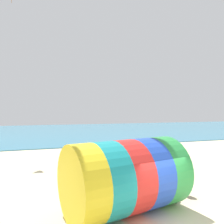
% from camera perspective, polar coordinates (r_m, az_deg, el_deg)
% --- Properties ---
extents(sea, '(120.00, 40.00, 0.10)m').
position_cam_1_polar(sea, '(46.93, -11.30, -4.95)').
color(sea, teal).
rests_on(sea, ground).
extents(giant_inflatable_tube, '(5.84, 4.34, 3.25)m').
position_cam_1_polar(giant_inflatable_tube, '(10.24, 3.58, -16.38)').
color(giant_inflatable_tube, yellow).
rests_on(giant_inflatable_tube, ground).
extents(kite_handler, '(0.37, 0.24, 1.67)m').
position_cam_1_polar(kite_handler, '(12.96, 17.83, -16.29)').
color(kite_handler, black).
rests_on(kite_handler, ground).
extents(cooler_box, '(0.61, 0.63, 0.36)m').
position_cam_1_polar(cooler_box, '(12.20, 15.44, -20.74)').
color(cooler_box, '#268C4C').
rests_on(cooler_box, ground).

